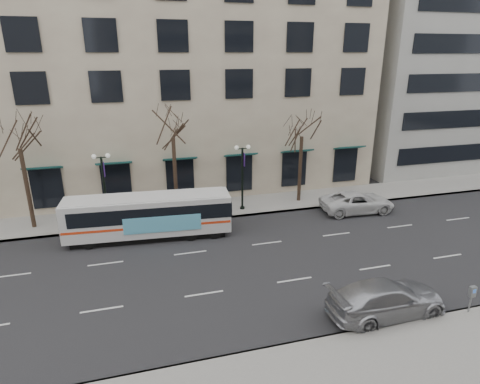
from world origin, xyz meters
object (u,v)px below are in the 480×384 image
object	(u,v)px
tree_far_left	(17,134)
tree_far_mid	(172,124)
lamp_post_right	(242,174)
lamp_post_left	(104,185)
tree_far_right	(302,124)
city_bus	(150,215)
pay_station	(472,294)
silver_car	(387,299)
white_pickup	(357,202)

from	to	relation	value
tree_far_left	tree_far_mid	distance (m)	10.00
lamp_post_right	lamp_post_left	bearing A→B (deg)	180.00
tree_far_left	tree_far_mid	bearing A→B (deg)	0.00
tree_far_left	tree_far_right	xyz separation A→B (m)	(20.00, 0.00, -0.28)
lamp_post_right	city_bus	distance (m)	7.88
tree_far_right	pay_station	size ratio (longest dim) A/B	5.88
silver_car	pay_station	xyz separation A→B (m)	(3.76, -1.10, 0.31)
tree_far_mid	tree_far_right	xyz separation A→B (m)	(10.00, -0.00, -0.48)
lamp_post_right	pay_station	xyz separation A→B (m)	(6.71, -15.50, -1.80)
tree_far_left	pay_station	bearing A→B (deg)	-36.55
lamp_post_left	silver_car	size ratio (longest dim) A/B	0.91
tree_far_mid	silver_car	xyz separation A→B (m)	(7.96, -15.00, -6.07)
tree_far_left	tree_far_right	bearing A→B (deg)	0.00
white_pickup	pay_station	size ratio (longest dim) A/B	4.13
tree_far_left	tree_far_right	distance (m)	20.00
tree_far_mid	lamp_post_right	size ratio (longest dim) A/B	1.64
tree_far_left	white_pickup	size ratio (longest dim) A/B	1.47
white_pickup	lamp_post_left	bearing A→B (deg)	85.95
tree_far_right	lamp_post_left	size ratio (longest dim) A/B	1.55
lamp_post_left	city_bus	bearing A→B (deg)	-46.24
tree_far_left	white_pickup	distance (m)	24.44
white_pickup	pay_station	bearing A→B (deg)	175.98
tree_far_left	tree_far_right	size ratio (longest dim) A/B	1.03
lamp_post_left	white_pickup	xyz separation A→B (m)	(18.49, -2.55, -2.16)
tree_far_right	silver_car	world-z (taller)	tree_far_right
tree_far_left	city_bus	distance (m)	10.00
tree_far_left	silver_car	world-z (taller)	tree_far_left
lamp_post_right	tree_far_mid	bearing A→B (deg)	173.17
tree_far_left	silver_car	bearing A→B (deg)	-39.86
lamp_post_right	pay_station	distance (m)	16.99
tree_far_left	lamp_post_left	bearing A→B (deg)	-6.83
city_bus	silver_car	xyz separation A→B (m)	(10.13, -11.45, -0.75)
silver_car	tree_far_mid	bearing A→B (deg)	26.56
city_bus	pay_station	distance (m)	18.73
lamp_post_left	white_pickup	world-z (taller)	lamp_post_left
city_bus	tree_far_mid	bearing A→B (deg)	62.88
silver_car	pay_station	distance (m)	3.93
pay_station	city_bus	bearing A→B (deg)	138.68
lamp_post_right	tree_far_left	bearing A→B (deg)	177.71
tree_far_mid	tree_far_right	bearing A→B (deg)	-0.00
lamp_post_left	lamp_post_right	size ratio (longest dim) A/B	1.00
tree_far_mid	lamp_post_left	size ratio (longest dim) A/B	1.64
tree_far_mid	lamp_post_left	bearing A→B (deg)	-173.15
lamp_post_right	silver_car	xyz separation A→B (m)	(2.96, -14.40, -2.11)
tree_far_right	white_pickup	world-z (taller)	tree_far_right
tree_far_left	lamp_post_left	world-z (taller)	tree_far_left
tree_far_right	lamp_post_left	xyz separation A→B (m)	(-14.99, -0.60, -3.48)
lamp_post_right	white_pickup	distance (m)	9.13
tree_far_left	tree_far_right	world-z (taller)	tree_far_left
lamp_post_right	pay_station	size ratio (longest dim) A/B	3.80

